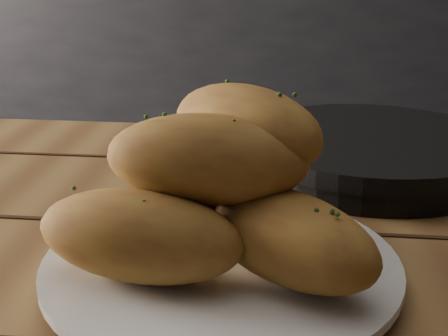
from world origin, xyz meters
TOP-DOWN VIEW (x-y plane):
  - counter at (0.00, 1.70)m, footprint 2.80×0.60m
  - plate at (0.45, -0.66)m, footprint 0.29×0.29m
  - bread_rolls at (0.45, -0.66)m, footprint 0.28×0.25m
  - skillet at (0.60, -0.38)m, footprint 0.44×0.31m

SIDE VIEW (x-z plane):
  - counter at x=0.00m, z-range 0.00..0.90m
  - plate at x=0.45m, z-range 0.75..0.77m
  - skillet at x=0.60m, z-range 0.75..0.80m
  - bread_rolls at x=0.45m, z-range 0.76..0.90m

